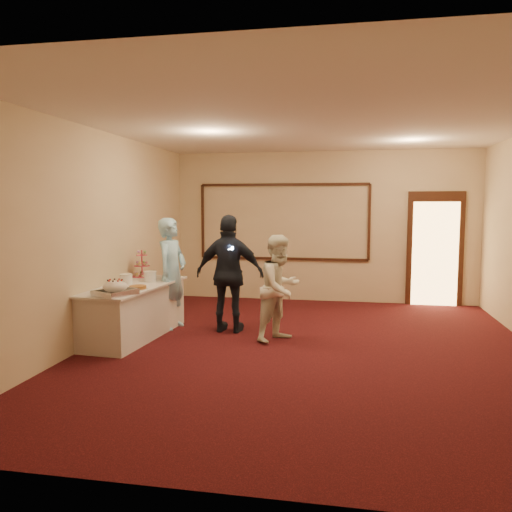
{
  "coord_description": "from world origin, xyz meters",
  "views": [
    {
      "loc": [
        0.49,
        -6.59,
        1.94
      ],
      "look_at": [
        -0.91,
        0.99,
        1.15
      ],
      "focal_mm": 35.0,
      "sensor_mm": 36.0,
      "label": 1
    }
  ],
  "objects_px": {
    "man": "(172,273)",
    "plate_stack_b": "(150,276)",
    "pavlova_tray": "(115,289)",
    "cupcake_stand": "(142,266)",
    "plate_stack_a": "(126,279)",
    "woman": "(280,288)",
    "guest": "(230,274)",
    "tart": "(138,288)",
    "buffet_table": "(134,311)"
  },
  "relations": [
    {
      "from": "man",
      "to": "plate_stack_b",
      "type": "bearing_deg",
      "value": 143.61
    },
    {
      "from": "pavlova_tray",
      "to": "cupcake_stand",
      "type": "xyz_separation_m",
      "value": [
        -0.33,
        1.64,
        0.09
      ]
    },
    {
      "from": "plate_stack_a",
      "to": "plate_stack_b",
      "type": "distance_m",
      "value": 0.43
    },
    {
      "from": "woman",
      "to": "guest",
      "type": "xyz_separation_m",
      "value": [
        -0.82,
        0.35,
        0.14
      ]
    },
    {
      "from": "tart",
      "to": "guest",
      "type": "height_order",
      "value": "guest"
    },
    {
      "from": "woman",
      "to": "guest",
      "type": "relative_size",
      "value": 0.85
    },
    {
      "from": "man",
      "to": "plate_stack_a",
      "type": "bearing_deg",
      "value": 152.15
    },
    {
      "from": "plate_stack_b",
      "to": "man",
      "type": "bearing_deg",
      "value": 42.88
    },
    {
      "from": "plate_stack_a",
      "to": "man",
      "type": "relative_size",
      "value": 0.11
    },
    {
      "from": "plate_stack_b",
      "to": "man",
      "type": "relative_size",
      "value": 0.11
    },
    {
      "from": "plate_stack_a",
      "to": "cupcake_stand",
      "type": "bearing_deg",
      "value": 97.1
    },
    {
      "from": "man",
      "to": "woman",
      "type": "xyz_separation_m",
      "value": [
        1.78,
        -0.42,
        -0.11
      ]
    },
    {
      "from": "plate_stack_a",
      "to": "man",
      "type": "bearing_deg",
      "value": 51.42
    },
    {
      "from": "man",
      "to": "woman",
      "type": "bearing_deg",
      "value": -92.62
    },
    {
      "from": "cupcake_stand",
      "to": "woman",
      "type": "relative_size",
      "value": 0.32
    },
    {
      "from": "plate_stack_b",
      "to": "plate_stack_a",
      "type": "bearing_deg",
      "value": -121.63
    },
    {
      "from": "buffet_table",
      "to": "cupcake_stand",
      "type": "relative_size",
      "value": 4.49
    },
    {
      "from": "buffet_table",
      "to": "plate_stack_b",
      "type": "distance_m",
      "value": 0.61
    },
    {
      "from": "buffet_table",
      "to": "man",
      "type": "relative_size",
      "value": 1.24
    },
    {
      "from": "buffet_table",
      "to": "guest",
      "type": "bearing_deg",
      "value": 22.74
    },
    {
      "from": "tart",
      "to": "plate_stack_b",
      "type": "bearing_deg",
      "value": 99.07
    },
    {
      "from": "plate_stack_a",
      "to": "plate_stack_b",
      "type": "height_order",
      "value": "plate_stack_b"
    },
    {
      "from": "tart",
      "to": "woman",
      "type": "height_order",
      "value": "woman"
    },
    {
      "from": "pavlova_tray",
      "to": "tart",
      "type": "bearing_deg",
      "value": 76.32
    },
    {
      "from": "pavlova_tray",
      "to": "tart",
      "type": "distance_m",
      "value": 0.47
    },
    {
      "from": "buffet_table",
      "to": "cupcake_stand",
      "type": "distance_m",
      "value": 1.03
    },
    {
      "from": "tart",
      "to": "man",
      "type": "height_order",
      "value": "man"
    },
    {
      "from": "buffet_table",
      "to": "guest",
      "type": "relative_size",
      "value": 1.21
    },
    {
      "from": "cupcake_stand",
      "to": "plate_stack_a",
      "type": "distance_m",
      "value": 0.83
    },
    {
      "from": "plate_stack_b",
      "to": "woman",
      "type": "relative_size",
      "value": 0.13
    },
    {
      "from": "cupcake_stand",
      "to": "tart",
      "type": "xyz_separation_m",
      "value": [
        0.44,
        -1.18,
        -0.15
      ]
    },
    {
      "from": "plate_stack_b",
      "to": "guest",
      "type": "xyz_separation_m",
      "value": [
        1.21,
        0.17,
        0.05
      ]
    },
    {
      "from": "buffet_table",
      "to": "pavlova_tray",
      "type": "height_order",
      "value": "pavlova_tray"
    },
    {
      "from": "plate_stack_a",
      "to": "buffet_table",
      "type": "bearing_deg",
      "value": -9.23
    },
    {
      "from": "cupcake_stand",
      "to": "pavlova_tray",
      "type": "bearing_deg",
      "value": -78.5
    },
    {
      "from": "woman",
      "to": "buffet_table",
      "type": "bearing_deg",
      "value": 129.58
    },
    {
      "from": "cupcake_stand",
      "to": "guest",
      "type": "height_order",
      "value": "guest"
    },
    {
      "from": "buffet_table",
      "to": "guest",
      "type": "xyz_separation_m",
      "value": [
        1.32,
        0.55,
        0.51
      ]
    },
    {
      "from": "plate_stack_a",
      "to": "tart",
      "type": "height_order",
      "value": "plate_stack_a"
    },
    {
      "from": "woman",
      "to": "cupcake_stand",
      "type": "bearing_deg",
      "value": 109.02
    },
    {
      "from": "plate_stack_b",
      "to": "buffet_table",
      "type": "bearing_deg",
      "value": -105.57
    },
    {
      "from": "cupcake_stand",
      "to": "plate_stack_a",
      "type": "xyz_separation_m",
      "value": [
        0.1,
        -0.82,
        -0.09
      ]
    },
    {
      "from": "cupcake_stand",
      "to": "woman",
      "type": "bearing_deg",
      "value": -15.11
    },
    {
      "from": "pavlova_tray",
      "to": "plate_stack_b",
      "type": "distance_m",
      "value": 1.18
    },
    {
      "from": "plate_stack_a",
      "to": "tart",
      "type": "distance_m",
      "value": 0.5
    },
    {
      "from": "pavlova_tray",
      "to": "cupcake_stand",
      "type": "distance_m",
      "value": 1.67
    },
    {
      "from": "buffet_table",
      "to": "plate_stack_a",
      "type": "bearing_deg",
      "value": 170.77
    },
    {
      "from": "buffet_table",
      "to": "woman",
      "type": "relative_size",
      "value": 1.42
    },
    {
      "from": "pavlova_tray",
      "to": "man",
      "type": "distance_m",
      "value": 1.44
    },
    {
      "from": "plate_stack_a",
      "to": "tart",
      "type": "relative_size",
      "value": 0.71
    }
  ]
}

